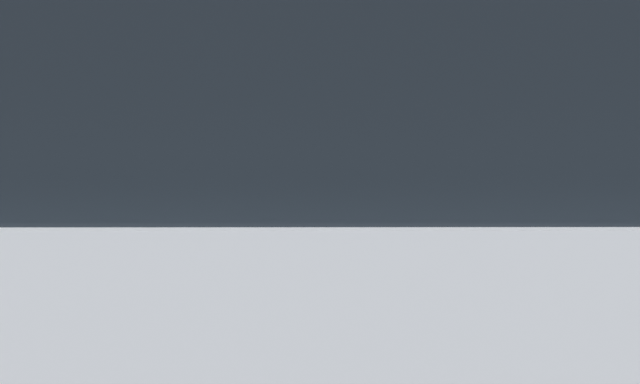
% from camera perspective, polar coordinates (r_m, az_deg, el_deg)
% --- Properties ---
extents(parking_meter, '(0.15, 0.16, 1.42)m').
position_cam_1_polar(parking_meter, '(4.26, -3.15, -0.06)').
color(parking_meter, slate).
rests_on(parking_meter, sidewalk_curb).
extents(pedestrian_at_meter, '(0.60, 0.66, 1.73)m').
position_cam_1_polar(pedestrian_at_meter, '(4.44, 4.01, 0.05)').
color(pedestrian_at_meter, black).
rests_on(pedestrian_at_meter, sidewalk_curb).
extents(parked_hatchback_white, '(4.02, 1.81, 1.81)m').
position_cam_1_polar(parked_hatchback_white, '(2.78, 10.31, -5.15)').
color(parked_hatchback_white, white).
rests_on(parked_hatchback_white, ground).
extents(background_railing, '(24.06, 0.06, 1.02)m').
position_cam_1_polar(background_railing, '(6.76, -1.46, -1.54)').
color(background_railing, gray).
rests_on(background_railing, sidewalk_curb).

